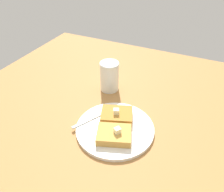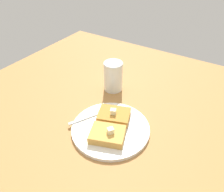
# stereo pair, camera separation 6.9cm
# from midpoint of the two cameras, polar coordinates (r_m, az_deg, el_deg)

# --- Properties ---
(table_surface) EXTENTS (1.12, 1.12, 0.03)m
(table_surface) POSITION_cam_midpoint_polar(r_m,az_deg,el_deg) (0.66, -2.74, -8.83)
(table_surface) COLOR #A5713D
(table_surface) RESTS_ON ground
(plate) EXTENTS (0.23, 0.23, 0.01)m
(plate) POSITION_cam_midpoint_polar(r_m,az_deg,el_deg) (0.64, -2.32, -8.57)
(plate) COLOR silver
(plate) RESTS_ON table_surface
(toast_slice_left) EXTENTS (0.10, 0.11, 0.02)m
(toast_slice_left) POSITION_cam_midpoint_polar(r_m,az_deg,el_deg) (0.65, -1.94, -5.13)
(toast_slice_left) COLOR #B27932
(toast_slice_left) RESTS_ON plate
(toast_slice_middle) EXTENTS (0.10, 0.11, 0.02)m
(toast_slice_middle) POSITION_cam_midpoint_polar(r_m,az_deg,el_deg) (0.60, -2.81, -10.20)
(toast_slice_middle) COLOR gold
(toast_slice_middle) RESTS_ON plate
(butter_pat_primary) EXTENTS (0.02, 0.02, 0.02)m
(butter_pat_primary) POSITION_cam_midpoint_polar(r_m,az_deg,el_deg) (0.64, -2.16, -4.11)
(butter_pat_primary) COLOR #F2E7B5
(butter_pat_primary) RESTS_ON toast_slice_left
(butter_pat_secondary) EXTENTS (0.02, 0.02, 0.02)m
(butter_pat_secondary) POSITION_cam_midpoint_polar(r_m,az_deg,el_deg) (0.58, -2.00, -9.14)
(butter_pat_secondary) COLOR beige
(butter_pat_secondary) RESTS_ON toast_slice_middle
(fork) EXTENTS (0.15, 0.09, 0.00)m
(fork) POSITION_cam_midpoint_polar(r_m,az_deg,el_deg) (0.67, -6.50, -5.16)
(fork) COLOR silver
(fork) RESTS_ON plate
(syrup_jar) EXTENTS (0.07, 0.07, 0.11)m
(syrup_jar) POSITION_cam_midpoint_polar(r_m,az_deg,el_deg) (0.77, -3.23, 4.79)
(syrup_jar) COLOR #3D1B09
(syrup_jar) RESTS_ON table_surface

